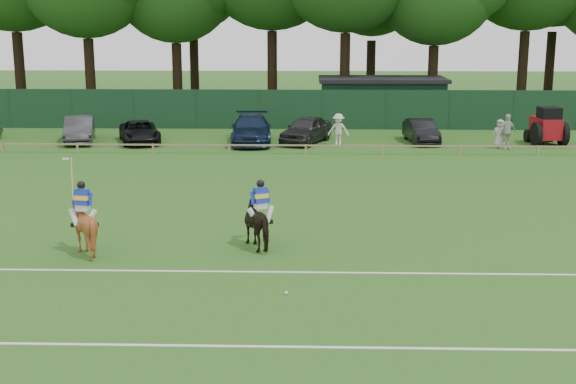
{
  "coord_description": "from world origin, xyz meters",
  "views": [
    {
      "loc": [
        1.2,
        -21.55,
        7.04
      ],
      "look_at": [
        0.5,
        3.0,
        1.4
      ],
      "focal_mm": 48.0,
      "sensor_mm": 36.0,
      "label": 1
    }
  ],
  "objects_px": {
    "estate_black": "(421,131)",
    "tractor": "(547,127)",
    "sedan_navy": "(251,129)",
    "spectator_right": "(500,134)",
    "sedan_grey": "(79,129)",
    "horse_chestnut": "(84,226)",
    "hatch_grey": "(306,130)",
    "spectator_left": "(338,130)",
    "polo_ball": "(286,293)",
    "spectator_mid": "(507,132)",
    "utility_shed": "(382,100)",
    "suv_black": "(140,132)",
    "horse_dark": "(261,223)"
  },
  "relations": [
    {
      "from": "horse_dark",
      "to": "spectator_left",
      "type": "distance_m",
      "value": 19.41
    },
    {
      "from": "utility_shed",
      "to": "tractor",
      "type": "xyz_separation_m",
      "value": [
        8.4,
        -8.64,
        -0.53
      ]
    },
    {
      "from": "polo_ball",
      "to": "tractor",
      "type": "relative_size",
      "value": 0.03
    },
    {
      "from": "spectator_mid",
      "to": "horse_chestnut",
      "type": "bearing_deg",
      "value": -152.03
    },
    {
      "from": "spectator_right",
      "to": "tractor",
      "type": "relative_size",
      "value": 0.58
    },
    {
      "from": "estate_black",
      "to": "spectator_right",
      "type": "height_order",
      "value": "spectator_right"
    },
    {
      "from": "horse_dark",
      "to": "estate_black",
      "type": "bearing_deg",
      "value": -138.49
    },
    {
      "from": "suv_black",
      "to": "sedan_navy",
      "type": "bearing_deg",
      "value": -16.89
    },
    {
      "from": "spectator_mid",
      "to": "sedan_navy",
      "type": "bearing_deg",
      "value": 153.61
    },
    {
      "from": "horse_dark",
      "to": "horse_chestnut",
      "type": "bearing_deg",
      "value": -19.14
    },
    {
      "from": "horse_dark",
      "to": "estate_black",
      "type": "xyz_separation_m",
      "value": [
        7.83,
        20.51,
        -0.13
      ]
    },
    {
      "from": "sedan_navy",
      "to": "spectator_left",
      "type": "height_order",
      "value": "spectator_left"
    },
    {
      "from": "sedan_navy",
      "to": "polo_ball",
      "type": "distance_m",
      "value": 24.34
    },
    {
      "from": "hatch_grey",
      "to": "spectator_left",
      "type": "height_order",
      "value": "spectator_left"
    },
    {
      "from": "suv_black",
      "to": "spectator_mid",
      "type": "xyz_separation_m",
      "value": [
        20.24,
        -1.54,
        0.33
      ]
    },
    {
      "from": "sedan_grey",
      "to": "spectator_right",
      "type": "relative_size",
      "value": 2.89
    },
    {
      "from": "sedan_navy",
      "to": "hatch_grey",
      "type": "height_order",
      "value": "sedan_navy"
    },
    {
      "from": "hatch_grey",
      "to": "tractor",
      "type": "relative_size",
      "value": 1.67
    },
    {
      "from": "estate_black",
      "to": "tractor",
      "type": "xyz_separation_m",
      "value": [
        6.88,
        -0.55,
        0.35
      ]
    },
    {
      "from": "horse_chestnut",
      "to": "spectator_left",
      "type": "height_order",
      "value": "spectator_left"
    },
    {
      "from": "hatch_grey",
      "to": "utility_shed",
      "type": "distance_m",
      "value": 9.79
    },
    {
      "from": "spectator_mid",
      "to": "spectator_right",
      "type": "bearing_deg",
      "value": 96.99
    },
    {
      "from": "sedan_grey",
      "to": "spectator_mid",
      "type": "bearing_deg",
      "value": -17.36
    },
    {
      "from": "estate_black",
      "to": "utility_shed",
      "type": "height_order",
      "value": "utility_shed"
    },
    {
      "from": "spectator_left",
      "to": "spectator_mid",
      "type": "xyz_separation_m",
      "value": [
        9.03,
        -0.74,
        0.05
      ]
    },
    {
      "from": "spectator_left",
      "to": "polo_ball",
      "type": "distance_m",
      "value": 23.44
    },
    {
      "from": "spectator_left",
      "to": "utility_shed",
      "type": "xyz_separation_m",
      "value": [
        3.22,
        9.43,
        0.64
      ]
    },
    {
      "from": "hatch_grey",
      "to": "tractor",
      "type": "bearing_deg",
      "value": 21.68
    },
    {
      "from": "estate_black",
      "to": "spectator_right",
      "type": "relative_size",
      "value": 2.57
    },
    {
      "from": "sedan_navy",
      "to": "spectator_right",
      "type": "distance_m",
      "value": 13.7
    },
    {
      "from": "sedan_grey",
      "to": "sedan_navy",
      "type": "bearing_deg",
      "value": -13.92
    },
    {
      "from": "hatch_grey",
      "to": "spectator_mid",
      "type": "relative_size",
      "value": 2.32
    },
    {
      "from": "sedan_navy",
      "to": "hatch_grey",
      "type": "bearing_deg",
      "value": 0.04
    },
    {
      "from": "spectator_right",
      "to": "sedan_navy",
      "type": "bearing_deg",
      "value": -154.32
    },
    {
      "from": "suv_black",
      "to": "sedan_navy",
      "type": "height_order",
      "value": "sedan_navy"
    },
    {
      "from": "hatch_grey",
      "to": "spectator_mid",
      "type": "bearing_deg",
      "value": 13.38
    },
    {
      "from": "sedan_navy",
      "to": "hatch_grey",
      "type": "xyz_separation_m",
      "value": [
        3.09,
        0.2,
        -0.03
      ]
    },
    {
      "from": "suv_black",
      "to": "polo_ball",
      "type": "distance_m",
      "value": 25.77
    },
    {
      "from": "sedan_grey",
      "to": "suv_black",
      "type": "distance_m",
      "value": 3.49
    },
    {
      "from": "polo_ball",
      "to": "utility_shed",
      "type": "xyz_separation_m",
      "value": [
        5.38,
        32.75,
        1.49
      ]
    },
    {
      "from": "polo_ball",
      "to": "estate_black",
      "type": "bearing_deg",
      "value": 74.36
    },
    {
      "from": "horse_chestnut",
      "to": "estate_black",
      "type": "bearing_deg",
      "value": -112.75
    },
    {
      "from": "spectator_mid",
      "to": "utility_shed",
      "type": "xyz_separation_m",
      "value": [
        -5.81,
        10.17,
        0.59
      ]
    },
    {
      "from": "sedan_navy",
      "to": "spectator_right",
      "type": "bearing_deg",
      "value": -8.22
    },
    {
      "from": "suv_black",
      "to": "tractor",
      "type": "distance_m",
      "value": 22.84
    },
    {
      "from": "spectator_left",
      "to": "utility_shed",
      "type": "relative_size",
      "value": 0.21
    },
    {
      "from": "sedan_grey",
      "to": "spectator_mid",
      "type": "relative_size",
      "value": 2.35
    },
    {
      "from": "sedan_grey",
      "to": "horse_chestnut",
      "type": "bearing_deg",
      "value": -86.44
    },
    {
      "from": "sedan_grey",
      "to": "polo_ball",
      "type": "xyz_separation_m",
      "value": [
        12.54,
        -24.29,
        -0.69
      ]
    },
    {
      "from": "hatch_grey",
      "to": "polo_ball",
      "type": "distance_m",
      "value": 24.39
    }
  ]
}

